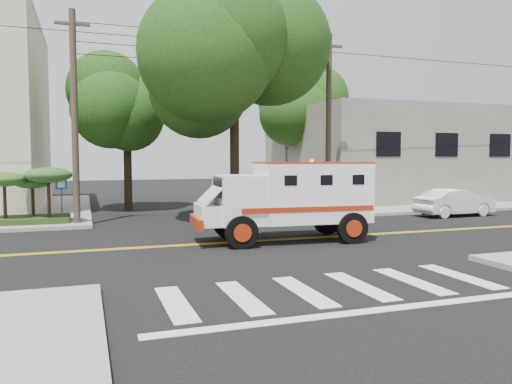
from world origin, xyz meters
name	(u,v)px	position (x,y,z in m)	size (l,w,h in m)	color
ground	(247,242)	(0.00, 0.00, 0.00)	(100.00, 100.00, 0.00)	black
sidewalk_ne	(373,198)	(13.50, 13.50, 0.07)	(17.00, 17.00, 0.15)	gray
building_right	(388,154)	(15.00, 14.00, 3.15)	(14.00, 12.00, 6.00)	#6B645B
utility_pole_left	(75,119)	(-5.60, 6.00, 4.50)	(0.28, 0.28, 9.00)	#382D23
utility_pole_right	(329,125)	(6.30, 6.20, 4.50)	(0.28, 0.28, 9.00)	#382D23
tree_main	(245,65)	(1.94, 6.21, 7.20)	(6.08, 5.70, 9.85)	black
tree_left	(133,105)	(-2.68, 11.79, 5.73)	(4.48, 4.20, 7.70)	black
tree_right	(298,111)	(8.84, 15.77, 6.09)	(4.80, 4.50, 8.20)	black
traffic_signal	(287,172)	(3.80, 5.60, 2.23)	(0.15, 0.18, 3.60)	#3F3F42
accessibility_sign	(61,194)	(-6.20, 6.17, 1.37)	(0.45, 0.10, 2.02)	#3F3F42
palm_planter	(30,187)	(-7.44, 6.62, 1.65)	(3.52, 2.63, 2.36)	#1E3314
armored_truck	(290,196)	(1.52, -0.28, 1.57)	(6.19, 2.81, 2.75)	white
parked_sedan	(455,202)	(12.09, 3.80, 0.68)	(1.43, 4.11, 1.35)	silver
pedestrian_a	(312,193)	(5.72, 6.87, 1.07)	(0.67, 0.44, 1.84)	gray
pedestrian_b	(338,198)	(6.48, 5.50, 0.90)	(0.73, 0.57, 1.50)	gray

